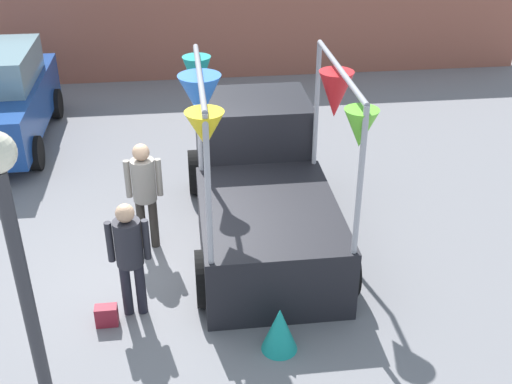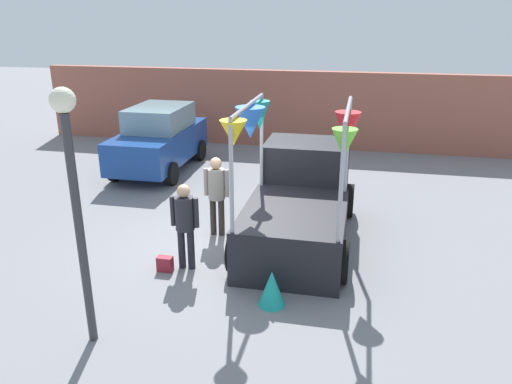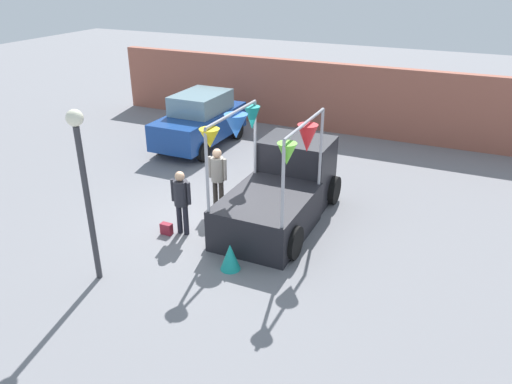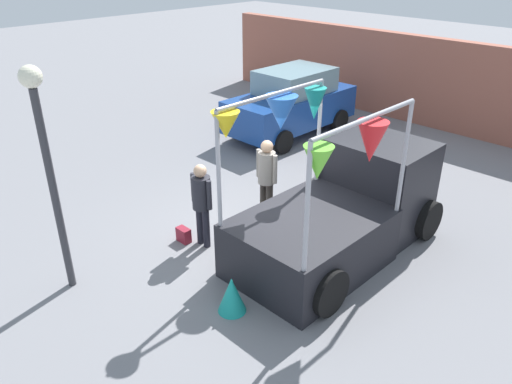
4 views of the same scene
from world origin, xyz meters
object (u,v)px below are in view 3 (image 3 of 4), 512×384
Objects in this scene: person_customer at (181,197)px; handbag at (167,229)px; vendor_truck at (283,186)px; folded_kite_bundle_teal at (230,257)px; street_lamp at (83,172)px; person_vendor at (218,173)px; parked_car at (200,120)px.

person_customer is 5.79× the size of handbag.
folded_kite_bundle_teal is at bearing -92.02° from vendor_truck.
street_lamp is 6.01× the size of folded_kite_bundle_teal.
folded_kite_bundle_teal is at bearing -56.54° from person_vendor.
vendor_truck is 6.04m from parked_car.
person_vendor is 2.82× the size of folded_kite_bundle_teal.
street_lamp is (2.21, -7.98, 1.44)m from parked_car.
person_vendor is 4.15m from street_lamp.
street_lamp reaches higher than handbag.
person_customer is 2.78m from street_lamp.
vendor_truck is at bearing 59.39° from street_lamp.
vendor_truck is 1.12× the size of street_lamp.
parked_car is 8.41m from street_lamp.
folded_kite_bundle_teal is (2.36, 1.42, -2.08)m from street_lamp.
folded_kite_bundle_teal is (-0.10, -2.73, -0.55)m from vendor_truck.
person_customer is 0.45× the size of street_lamp.
parked_car reaches higher than person_customer.
handbag is 0.47× the size of folded_kite_bundle_teal.
handbag is at bearing -137.26° from vendor_truck.
parked_car is 6.41m from handbag.
handbag is 2.22m from folded_kite_bundle_teal.
street_lamp reaches higher than folded_kite_bundle_teal.
person_vendor is at bearing 84.69° from person_customer.
street_lamp reaches higher than vendor_truck.
vendor_truck is 14.39× the size of handbag.
handbag is at bearing 83.08° from street_lamp.
parked_car is 14.29× the size of handbag.
person_vendor is at bearing 123.46° from folded_kite_bundle_teal.
vendor_truck is at bearing 42.74° from handbag.
vendor_truck is 6.72× the size of folded_kite_bundle_teal.
vendor_truck reaches higher than handbag.
person_vendor is 0.47× the size of street_lamp.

